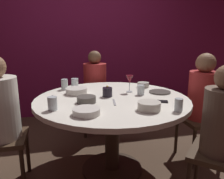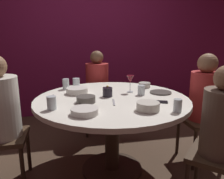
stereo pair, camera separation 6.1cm
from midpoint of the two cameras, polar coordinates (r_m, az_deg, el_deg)
The scene contains 22 objects.
ground_plane at distance 2.43m, azimuth -0.77°, elevation -19.58°, with size 8.00×8.00×0.00m, color #4C3828.
back_wall at distance 3.85m, azimuth -7.12°, elevation 13.06°, with size 6.00×0.10×2.60m, color maroon.
dining_table at distance 2.16m, azimuth -0.82°, elevation -5.75°, with size 1.44×1.44×0.76m.
seated_diner_back at distance 3.06m, azimuth -4.89°, elevation 1.66°, with size 0.40×0.40×1.13m.
seated_diner_right at distance 2.52m, azimuth 21.31°, elevation -1.49°, with size 0.40×0.40×1.16m.
seated_diner_front_right at distance 1.84m, azimuth 25.26°, elevation -7.83°, with size 0.57×0.57×1.14m.
candle_holder at distance 2.15m, azimuth -2.00°, elevation -0.65°, with size 0.09×0.09×0.11m.
wine_glass at distance 2.30m, azimuth 3.71°, elevation 2.46°, with size 0.08×0.08×0.18m.
dinner_plate at distance 2.34m, azimuth 11.26°, elevation -0.62°, with size 0.22×0.22×0.01m, color #4C4742.
cell_phone at distance 2.03m, azimuth 11.12°, elevation -2.96°, with size 0.07×0.14×0.01m, color black.
bowl_serving_large at distance 1.98m, azimuth -7.38°, elevation -2.52°, with size 0.16×0.16×0.06m, color #4C4742.
bowl_salad_center at distance 2.28m, azimuth -9.74°, elevation -0.35°, with size 0.21×0.21×0.06m, color silver.
bowl_small_white at distance 1.78m, azimuth 8.41°, elevation -4.15°, with size 0.18×0.18×0.07m, color beige.
bowl_sauce_side at distance 2.56m, azimuth 7.21°, elevation 1.19°, with size 0.13×0.13×0.05m, color #B2ADA3.
bowl_rice_portion at distance 1.69m, azimuth -7.55°, elevation -5.53°, with size 0.21×0.21×0.05m, color silver.
cup_near_candle at distance 2.59m, azimuth -10.06°, elevation 1.71°, with size 0.08×0.08×0.10m, color silver.
cup_by_left_diner at distance 2.23m, azimuth 6.52°, elevation -0.11°, with size 0.07×0.07×0.10m, color silver.
cup_by_right_diner at distance 1.80m, azimuth 15.56°, elevation -3.80°, with size 0.06×0.06×0.10m, color silver.
cup_center_front at distance 1.83m, azimuth -15.76°, elevation -3.44°, with size 0.07×0.07×0.11m, color silver.
cup_far_edge at distance 2.48m, azimuth -12.60°, elevation 1.29°, with size 0.07×0.07×0.11m, color silver.
fork_near_plate at distance 2.19m, azimuth -15.79°, elevation -2.03°, with size 0.02×0.18×0.01m, color #B7B7BC.
knife_near_plate at distance 1.97m, azimuth -0.31°, elevation -3.23°, with size 0.02×0.18×0.01m, color #B7B7BC.
Camera 1 is at (-0.48, -1.98, 1.34)m, focal length 36.14 mm.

